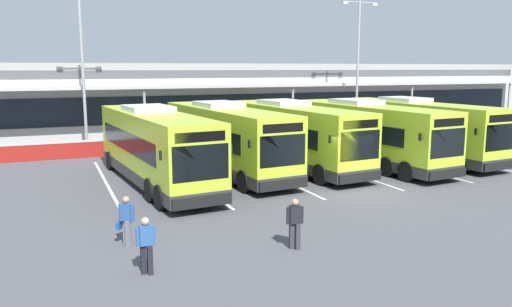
{
  "coord_description": "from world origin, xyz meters",
  "views": [
    {
      "loc": [
        -12.99,
        -18.95,
        5.63
      ],
      "look_at": [
        -3.9,
        3.0,
        1.6
      ],
      "focal_mm": 35.51,
      "sensor_mm": 36.0,
      "label": 1
    }
  ],
  "objects": [
    {
      "name": "bay_stripe_west",
      "position": [
        -6.3,
        6.0,
        0.0
      ],
      "size": [
        0.14,
        13.0,
        0.01
      ],
      "primitive_type": "cube",
      "color": "silver",
      "rests_on": "ground"
    },
    {
      "name": "coach_bus_centre",
      "position": [
        -0.15,
        6.72,
        1.79
      ],
      "size": [
        3.86,
        12.33,
        3.78
      ],
      "color": "#B7DB2D",
      "rests_on": "ground"
    },
    {
      "name": "pedestrian_near_bin",
      "position": [
        -6.05,
        -5.35,
        0.87
      ],
      "size": [
        0.54,
        0.35,
        1.62
      ],
      "color": "#33333D",
      "rests_on": "ground"
    },
    {
      "name": "pedestrian_child",
      "position": [
        -10.71,
        -5.55,
        0.87
      ],
      "size": [
        0.53,
        0.3,
        1.62
      ],
      "color": "black",
      "rests_on": "ground"
    },
    {
      "name": "lamp_post_centre",
      "position": [
        10.94,
        16.91,
        6.29
      ],
      "size": [
        3.24,
        0.28,
        11.0
      ],
      "color": "#9E9EA3",
      "rests_on": "ground"
    },
    {
      "name": "lamp_post_west",
      "position": [
        -10.58,
        17.42,
        6.29
      ],
      "size": [
        3.24,
        0.28,
        11.0
      ],
      "color": "#9E9EA3",
      "rests_on": "ground"
    },
    {
      "name": "coach_bus_right_centre",
      "position": [
        4.19,
        5.74,
        1.79
      ],
      "size": [
        3.86,
        12.33,
        3.78
      ],
      "color": "#B7DB2D",
      "rests_on": "ground"
    },
    {
      "name": "red_barrier_wall",
      "position": [
        0.0,
        14.5,
        0.56
      ],
      "size": [
        60.0,
        0.4,
        1.1
      ],
      "color": "maroon",
      "rests_on": "ground"
    },
    {
      "name": "bay_stripe_east",
      "position": [
        10.5,
        6.0,
        0.0
      ],
      "size": [
        0.14,
        13.0,
        0.01
      ],
      "primitive_type": "cube",
      "color": "silver",
      "rests_on": "ground"
    },
    {
      "name": "coach_bus_left_centre",
      "position": [
        -4.12,
        6.76,
        1.79
      ],
      "size": [
        3.86,
        12.33,
        3.78
      ],
      "color": "#B7DB2D",
      "rests_on": "ground"
    },
    {
      "name": "coach_bus_rightmost",
      "position": [
        8.24,
        6.31,
        1.79
      ],
      "size": [
        3.86,
        12.33,
        3.78
      ],
      "color": "#B7DB2D",
      "rests_on": "ground"
    },
    {
      "name": "pedestrian_with_handbag",
      "position": [
        -10.87,
        -3.02,
        0.86
      ],
      "size": [
        0.58,
        0.56,
        1.62
      ],
      "color": "slate",
      "rests_on": "ground"
    },
    {
      "name": "bay_stripe_centre",
      "position": [
        2.1,
        6.0,
        0.0
      ],
      "size": [
        0.14,
        13.0,
        0.01
      ],
      "primitive_type": "cube",
      "color": "silver",
      "rests_on": "ground"
    },
    {
      "name": "bay_stripe_mid_east",
      "position": [
        6.3,
        6.0,
        0.0
      ],
      "size": [
        0.14,
        13.0,
        0.01
      ],
      "primitive_type": "cube",
      "color": "silver",
      "rests_on": "ground"
    },
    {
      "name": "terminal_building",
      "position": [
        -0.0,
        26.91,
        3.01
      ],
      "size": [
        70.0,
        13.0,
        6.0
      ],
      "color": "#B7B7B2",
      "rests_on": "ground"
    },
    {
      "name": "bay_stripe_mid_west",
      "position": [
        -2.1,
        6.0,
        0.0
      ],
      "size": [
        0.14,
        13.0,
        0.01
      ],
      "primitive_type": "cube",
      "color": "silver",
      "rests_on": "ground"
    },
    {
      "name": "bay_stripe_far_west",
      "position": [
        -10.5,
        6.0,
        0.0
      ],
      "size": [
        0.14,
        13.0,
        0.01
      ],
      "primitive_type": "cube",
      "color": "silver",
      "rests_on": "ground"
    },
    {
      "name": "coach_bus_leftmost",
      "position": [
        -8.25,
        5.35,
        1.79
      ],
      "size": [
        3.86,
        12.33,
        3.78
      ],
      "color": "#B7DB2D",
      "rests_on": "ground"
    },
    {
      "name": "ground_plane",
      "position": [
        0.0,
        0.0,
        0.0
      ],
      "size": [
        200.0,
        200.0,
        0.0
      ],
      "primitive_type": "plane",
      "color": "#4C4C51"
    }
  ]
}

